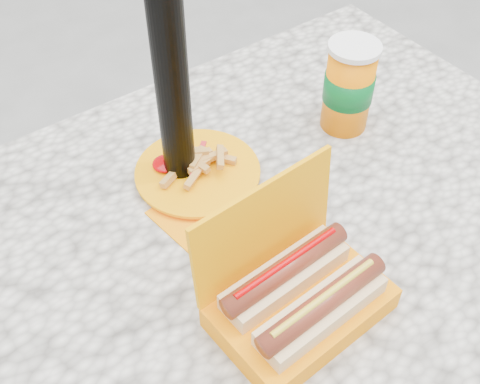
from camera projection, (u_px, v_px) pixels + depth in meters
picnic_table at (238, 279)px, 0.97m from camera, size 1.20×0.80×0.75m
hotdog_box at (299, 296)px, 0.77m from camera, size 0.23×0.17×0.18m
fries_plate at (199, 174)px, 0.96m from camera, size 0.21×0.28×0.04m
soda_cup at (349, 87)px, 1.01m from camera, size 0.09×0.09×0.16m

